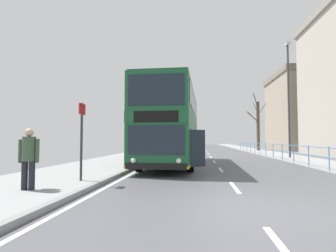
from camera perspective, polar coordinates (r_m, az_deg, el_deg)
ground at (r=6.17m, az=10.44°, el=-16.39°), size 15.80×140.00×0.20m
double_decker_bus_main at (r=15.77m, az=0.99°, el=-0.02°), size 3.22×11.16×4.30m
pedestrian_railing_far_kerb at (r=22.39m, az=20.66°, el=-4.28°), size 0.05×27.49×1.03m
pedestrian_with_backpack at (r=8.19m, az=-27.31°, el=-5.32°), size 0.55×0.57×1.64m
bus_stop_sign_near at (r=9.30m, az=-17.83°, el=-1.30°), size 0.08×0.44×2.55m
street_lamp_far_side at (r=22.26m, az=24.18°, el=6.72°), size 0.28×0.60×8.63m
bare_tree_far_00 at (r=34.24m, az=18.50°, el=0.25°), size 2.15×2.31×6.73m
background_building_01 at (r=54.13m, az=26.69°, el=2.28°), size 9.64×13.71×11.94m
background_building_02 at (r=41.18m, az=27.11°, el=2.76°), size 8.43×11.12×10.47m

